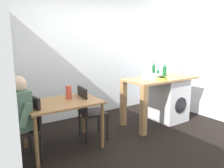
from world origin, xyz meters
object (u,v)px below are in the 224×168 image
bottle_tall_green (158,73)px  vase (69,92)px  chair_person_seat (27,126)px  bottle_clear_small (165,71)px  mixing_bowl (162,78)px  seated_person (14,117)px  utensil_crock (180,71)px  dining_table (62,108)px  washing_machine (169,100)px  bottle_squat_brown (154,69)px  chair_opposite (89,110)px

bottle_tall_green → vase: bearing=176.9°
chair_person_seat → bottle_clear_small: 2.81m
mixing_bowl → vase: size_ratio=0.94×
seated_person → mixing_bowl: (2.54, -0.14, 0.28)m
mixing_bowl → utensil_crock: 0.86m
bottle_clear_small → utensil_crock: size_ratio=0.87×
chair_person_seat → utensil_crock: bearing=-98.2°
vase → dining_table: bearing=-146.3°
washing_machine → bottle_squat_brown: 0.71m
chair_opposite → mixing_bowl: 1.46m
dining_table → chair_opposite: bearing=7.1°
bottle_tall_green → seated_person: bearing=-177.5°
chair_person_seat → chair_opposite: size_ratio=1.00×
seated_person → bottle_squat_brown: size_ratio=4.20×
seated_person → vase: size_ratio=5.69×
chair_person_seat → mixing_bowl: (2.38, -0.16, 0.44)m
bottle_squat_brown → utensil_crock: bearing=-22.2°
chair_person_seat → utensil_crock: (3.21, 0.09, 0.48)m
seated_person → bottle_squat_brown: 2.85m
chair_opposite → washing_machine: bearing=93.9°
bottle_tall_green → vase: bottle_tall_green is taller
dining_table → bottle_clear_small: size_ratio=4.23×
washing_machine → bottle_tall_green: bottle_tall_green is taller
bottle_tall_green → utensil_crock: size_ratio=0.62×
chair_person_seat → bottle_squat_brown: (2.65, 0.31, 0.54)m
bottle_tall_green → bottle_clear_small: size_ratio=0.72×
chair_person_seat → bottle_tall_green: (2.54, 0.09, 0.50)m
dining_table → vase: vase is taller
seated_person → utensil_crock: utensil_crock is taller
dining_table → washing_machine: size_ratio=1.28×
bottle_squat_brown → chair_person_seat: bearing=-173.2°
chair_person_seat → vase: size_ratio=4.27×
bottle_squat_brown → utensil_crock: size_ratio=0.95×
chair_opposite → vase: bearing=-89.6°
dining_table → chair_person_seat: chair_person_seat is taller
bottle_squat_brown → utensil_crock: utensil_crock is taller
dining_table → utensil_crock: 2.68m
bottle_clear_small → seated_person: bearing=-177.1°
bottle_tall_green → bottle_clear_small: bearing=7.7°
dining_table → chair_opposite: (0.48, 0.06, -0.14)m
washing_machine → bottle_clear_small: size_ratio=3.31×
dining_table → bottle_clear_small: (2.21, 0.03, 0.39)m
chair_opposite → bottle_squat_brown: size_ratio=3.15×
chair_opposite → mixing_bowl: mixing_bowl is taller
washing_machine → mixing_bowl: size_ratio=4.33×
seated_person → chair_opposite: bearing=-91.4°
washing_machine → vase: 2.19m
chair_opposite → vase: vase is taller
bottle_tall_green → utensil_crock: (0.66, -0.00, -0.01)m
chair_person_seat → seated_person: seated_person is taller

